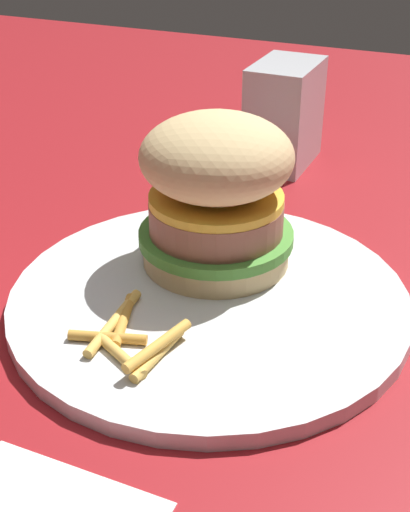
{
  "coord_description": "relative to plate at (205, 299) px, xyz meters",
  "views": [
    {
      "loc": [
        -0.17,
        0.39,
        0.29
      ],
      "look_at": [
        0.0,
        0.0,
        0.04
      ],
      "focal_mm": 49.36,
      "sensor_mm": 36.0,
      "label": 1
    }
  ],
  "objects": [
    {
      "name": "plate",
      "position": [
        0.0,
        0.0,
        0.0
      ],
      "size": [
        0.29,
        0.29,
        0.01
      ],
      "primitive_type": "cylinder",
      "color": "silver",
      "rests_on": "ground_plane"
    },
    {
      "name": "napkin_dispenser",
      "position": [
        0.03,
        -0.28,
        0.05
      ],
      "size": [
        0.06,
        0.09,
        0.11
      ],
      "primitive_type": "cube",
      "rotation": [
        0.0,
        0.0,
        4.69
      ],
      "color": "#B7BABF",
      "rests_on": "ground_plane"
    },
    {
      "name": "ground_plane",
      "position": [
        -0.0,
        -0.0,
        -0.01
      ],
      "size": [
        1.6,
        1.6,
        0.0
      ],
      "primitive_type": "plane",
      "color": "maroon"
    },
    {
      "name": "sandwich",
      "position": [
        0.01,
        -0.05,
        0.06
      ],
      "size": [
        0.12,
        0.12,
        0.12
      ],
      "color": "tan",
      "rests_on": "plate"
    },
    {
      "name": "fries_pile",
      "position": [
        0.02,
        0.08,
        0.01
      ],
      "size": [
        0.07,
        0.09,
        0.01
      ],
      "color": "#E5B251",
      "rests_on": "plate"
    }
  ]
}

